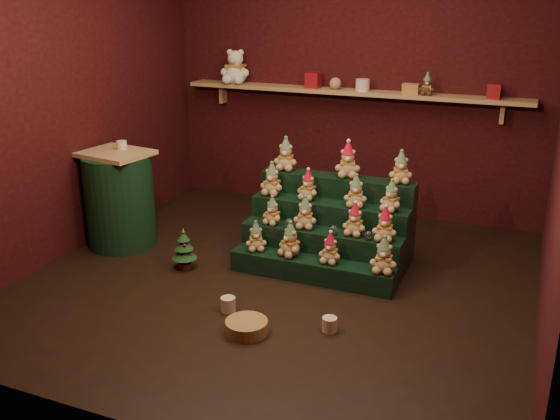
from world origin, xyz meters
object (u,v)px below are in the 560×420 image
at_px(riser_tier_front, 312,270).
at_px(white_bear, 235,62).
at_px(brown_bear, 427,84).
at_px(wicker_basket, 247,327).
at_px(snow_globe_c, 368,236).
at_px(snow_globe_a, 289,223).
at_px(mini_christmas_tree, 184,249).
at_px(mug_right, 329,324).
at_px(mug_left, 228,304).
at_px(side_table, 120,199).
at_px(snow_globe_b, 333,230).

relative_size(riser_tier_front, white_bear, 3.06).
xyz_separation_m(white_bear, brown_bear, (2.07, 0.00, -0.13)).
distance_m(wicker_basket, brown_bear, 3.11).
relative_size(snow_globe_c, white_bear, 0.17).
relative_size(snow_globe_a, wicker_basket, 0.30).
bearing_deg(snow_globe_c, wicker_basket, -115.70).
xyz_separation_m(wicker_basket, white_bear, (-1.40, 2.70, 1.50)).
relative_size(snow_globe_a, white_bear, 0.20).
bearing_deg(mini_christmas_tree, snow_globe_a, 24.45).
distance_m(snow_globe_a, mug_right, 1.18).
distance_m(mug_left, mug_right, 0.80).
bearing_deg(white_bear, mug_left, -69.62).
height_order(mug_left, wicker_basket, mug_left).
bearing_deg(snow_globe_c, brown_bear, 85.72).
height_order(riser_tier_front, snow_globe_a, snow_globe_a).
xyz_separation_m(riser_tier_front, wicker_basket, (-0.13, -0.99, -0.04)).
bearing_deg(brown_bear, wicker_basket, -109.59).
xyz_separation_m(snow_globe_c, side_table, (-2.34, -0.12, 0.05)).
bearing_deg(mug_left, snow_globe_b, 60.28).
distance_m(riser_tier_front, white_bear, 2.72).
xyz_separation_m(snow_globe_a, snow_globe_c, (0.69, -0.00, -0.01)).
bearing_deg(mini_christmas_tree, side_table, 163.07).
bearing_deg(snow_globe_b, white_bear, 136.74).
height_order(riser_tier_front, mug_left, riser_tier_front).
distance_m(mug_left, brown_bear, 2.97).
distance_m(side_table, mug_left, 1.76).
bearing_deg(snow_globe_b, snow_globe_c, -0.00).
xyz_separation_m(snow_globe_c, wicker_basket, (-0.55, -1.15, -0.35)).
xyz_separation_m(mini_christmas_tree, wicker_basket, (0.96, -0.77, -0.13)).
bearing_deg(white_bear, snow_globe_b, -47.53).
xyz_separation_m(mug_right, white_bear, (-1.93, 2.46, 1.50)).
height_order(mini_christmas_tree, brown_bear, brown_bear).
relative_size(mug_right, brown_bear, 0.51).
bearing_deg(side_table, white_bear, 85.23).
distance_m(riser_tier_front, mug_right, 0.84).
relative_size(riser_tier_front, snow_globe_b, 16.62).
height_order(snow_globe_c, white_bear, white_bear).
height_order(snow_globe_b, mini_christmas_tree, snow_globe_b).
bearing_deg(side_table, snow_globe_a, 12.59).
bearing_deg(mug_left, mug_right, 0.87).
xyz_separation_m(riser_tier_front, mug_right, (0.40, -0.74, -0.04)).
bearing_deg(mug_right, brown_bear, 86.78).
bearing_deg(snow_globe_c, mini_christmas_tree, -166.16).
height_order(mug_right, wicker_basket, mug_right).
bearing_deg(side_table, snow_globe_b, 11.78).
bearing_deg(mug_left, white_bear, 114.66).
xyz_separation_m(mug_right, wicker_basket, (-0.53, -0.25, -0.01)).
relative_size(riser_tier_front, mug_left, 12.63).
relative_size(mug_right, white_bear, 0.23).
height_order(riser_tier_front, snow_globe_b, snow_globe_b).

